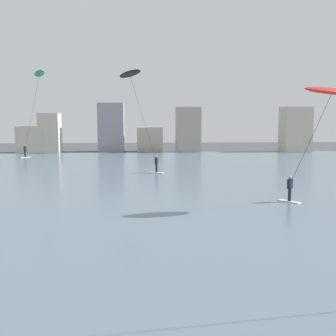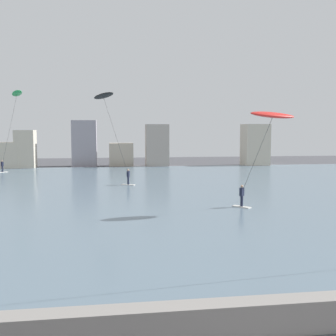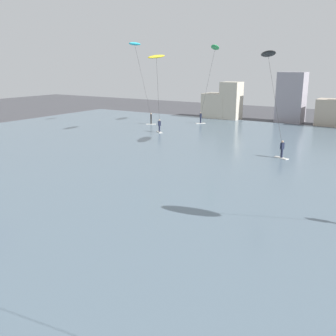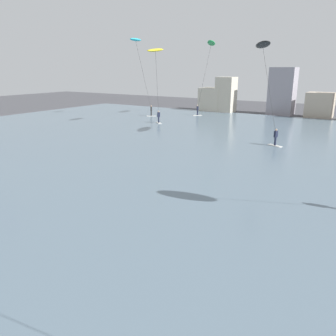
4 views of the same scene
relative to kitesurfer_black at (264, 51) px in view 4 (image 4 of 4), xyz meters
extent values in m
cube|color=slate|center=(2.57, -5.88, -8.72)|extent=(84.00, 52.00, 0.10)
cube|color=beige|center=(-15.12, 21.05, -6.78)|extent=(3.82, 3.85, 3.97)
cube|color=beige|center=(-12.43, 20.56, -5.85)|extent=(2.93, 2.79, 5.83)
cube|color=gray|center=(-3.68, 22.53, -5.08)|extent=(3.85, 3.16, 7.37)
cube|color=#B7A893|center=(2.15, 22.17, -6.89)|extent=(3.82, 3.30, 3.75)
cube|color=silver|center=(2.27, -1.61, -8.64)|extent=(1.46, 0.98, 0.06)
cylinder|color=#191E33|center=(2.27, -1.61, -8.22)|extent=(0.20, 0.20, 0.78)
cube|color=#191E33|center=(2.27, -1.61, -7.53)|extent=(0.34, 0.40, 0.60)
sphere|color=tan|center=(2.27, -1.61, -7.12)|extent=(0.20, 0.20, 0.20)
cylinder|color=#333333|center=(1.05, -0.74, -3.56)|extent=(2.48, 1.77, 8.06)
ellipsoid|color=black|center=(-0.18, 0.12, 0.62)|extent=(2.83, 3.86, 0.82)
cube|color=silver|center=(-19.71, 9.03, -8.64)|extent=(1.41, 1.13, 0.06)
cylinder|color=black|center=(-19.71, 9.03, -8.22)|extent=(0.20, 0.20, 0.78)
cube|color=black|center=(-19.71, 9.03, -7.53)|extent=(0.37, 0.40, 0.60)
sphere|color=tan|center=(-19.71, 9.03, -7.12)|extent=(0.20, 0.20, 0.20)
cylinder|color=#333333|center=(-20.10, 7.80, -2.71)|extent=(0.81, 2.49, 9.74)
ellipsoid|color=#28B2C6|center=(-20.50, 6.57, 2.31)|extent=(0.85, 2.45, 0.54)
cube|color=silver|center=(-14.95, 4.03, -8.64)|extent=(1.34, 1.26, 0.06)
cylinder|color=#191E33|center=(-14.95, 4.03, -8.22)|extent=(0.20, 0.20, 0.78)
cube|color=#191E33|center=(-14.95, 4.03, -7.53)|extent=(0.39, 0.40, 0.60)
sphere|color=beige|center=(-14.95, 4.03, -7.12)|extent=(0.20, 0.20, 0.20)
cylinder|color=#333333|center=(-14.30, 2.79, -3.60)|extent=(1.33, 2.52, 7.97)
ellipsoid|color=yellow|center=(-13.65, 1.54, 0.53)|extent=(1.17, 2.99, 0.64)
cube|color=silver|center=(-14.08, 13.57, -8.64)|extent=(1.31, 1.29, 0.06)
cylinder|color=#191E33|center=(-14.08, 13.57, -8.22)|extent=(0.20, 0.20, 0.78)
cube|color=#191E33|center=(-14.08, 13.57, -7.53)|extent=(0.40, 0.40, 0.60)
sphere|color=beige|center=(-14.08, 13.57, -7.12)|extent=(0.20, 0.20, 0.20)
cylinder|color=#333333|center=(-12.87, 13.11, -2.93)|extent=(2.46, 0.95, 9.31)
ellipsoid|color=green|center=(-11.66, 12.65, 1.88)|extent=(2.38, 3.63, 0.94)
camera|label=1|loc=(0.88, -38.68, -3.39)|focal=42.64mm
camera|label=2|loc=(0.56, -42.91, -3.08)|focal=42.70mm
camera|label=3|loc=(11.91, -36.28, -0.35)|focal=41.22mm
camera|label=4|loc=(10.72, -33.78, -1.54)|focal=36.28mm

